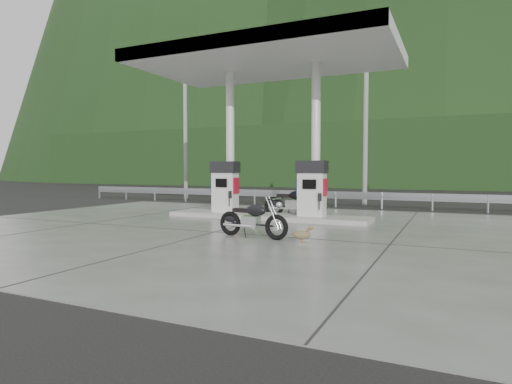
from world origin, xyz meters
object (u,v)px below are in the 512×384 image
at_px(duck, 302,235).
at_px(motorcycle_right, 253,220).
at_px(gas_pump_right, 312,189).
at_px(motorcycle_left, 295,203).
at_px(gas_pump_left, 225,187).

bearing_deg(duck, motorcycle_right, 146.21).
height_order(gas_pump_right, duck, gas_pump_right).
distance_m(motorcycle_right, duck, 1.39).
height_order(motorcycle_left, duck, motorcycle_left).
relative_size(gas_pump_left, motorcycle_left, 0.85).
bearing_deg(motorcycle_right, motorcycle_left, 104.79).
relative_size(motorcycle_left, motorcycle_right, 1.16).
relative_size(gas_pump_right, duck, 3.86).
bearing_deg(motorcycle_right, gas_pump_left, 135.04).
xyz_separation_m(motorcycle_left, duck, (1.88, -4.79, -0.34)).
distance_m(gas_pump_left, motorcycle_left, 2.53).
xyz_separation_m(gas_pump_left, motorcycle_right, (2.90, -3.87, -0.61)).
bearing_deg(motorcycle_left, motorcycle_right, -83.84).
bearing_deg(motorcycle_right, duck, -1.35).
xyz_separation_m(gas_pump_right, duck, (1.05, -4.10, -0.88)).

